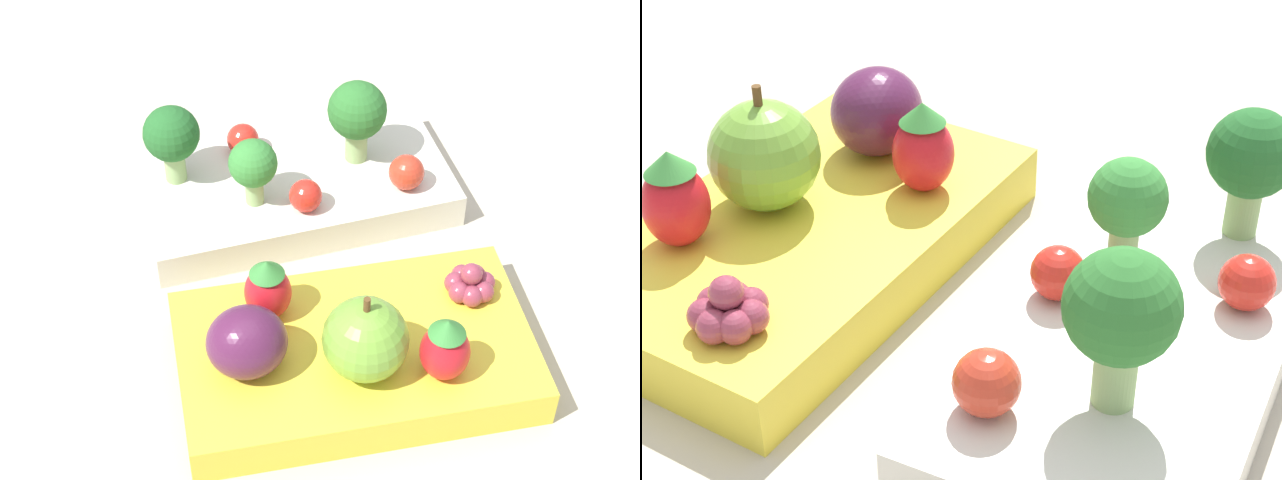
{
  "view_description": "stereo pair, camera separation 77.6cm",
  "coord_description": "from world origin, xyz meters",
  "views": [
    {
      "loc": [
        -0.12,
        -0.45,
        0.49
      ],
      "look_at": [
        -0.0,
        -0.0,
        0.04
      ],
      "focal_mm": 60.0,
      "sensor_mm": 36.0,
      "label": 1
    },
    {
      "loc": [
        0.31,
        0.16,
        0.27
      ],
      "look_at": [
        -0.0,
        -0.0,
        0.04
      ],
      "focal_mm": 60.0,
      "sensor_mm": 36.0,
      "label": 2
    }
  ],
  "objects": [
    {
      "name": "broccoli_floret_1",
      "position": [
        -0.03,
        0.05,
        0.05
      ],
      "size": [
        0.03,
        0.03,
        0.05
      ],
      "color": "#93B770",
      "rests_on": "bento_box_savoury"
    },
    {
      "name": "cherry_tomato_0",
      "position": [
        -0.0,
        0.04,
        0.04
      ],
      "size": [
        0.02,
        0.02,
        0.02
      ],
      "color": "red",
      "rests_on": "bento_box_savoury"
    },
    {
      "name": "bento_box_fruit",
      "position": [
        -0.0,
        -0.08,
        0.01
      ],
      "size": [
        0.21,
        0.13,
        0.03
      ],
      "color": "yellow",
      "rests_on": "ground_plane"
    },
    {
      "name": "cherry_tomato_2",
      "position": [
        0.07,
        0.04,
        0.04
      ],
      "size": [
        0.02,
        0.02,
        0.02
      ],
      "color": "red",
      "rests_on": "bento_box_savoury"
    },
    {
      "name": "apple",
      "position": [
        0.0,
        -0.1,
        0.05
      ],
      "size": [
        0.05,
        0.05,
        0.06
      ],
      "color": "#70A838",
      "rests_on": "bento_box_fruit"
    },
    {
      "name": "strawberry_0",
      "position": [
        -0.04,
        -0.04,
        0.05
      ],
      "size": [
        0.03,
        0.03,
        0.04
      ],
      "color": "red",
      "rests_on": "bento_box_fruit"
    },
    {
      "name": "grape_cluster",
      "position": [
        0.08,
        -0.06,
        0.03
      ],
      "size": [
        0.03,
        0.03,
        0.02
      ],
      "color": "#93384C",
      "rests_on": "bento_box_fruit"
    },
    {
      "name": "ground_plane",
      "position": [
        0.0,
        0.0,
        0.0
      ],
      "size": [
        4.0,
        4.0,
        0.0
      ],
      "primitive_type": "plane",
      "color": "#BCB29E"
    },
    {
      "name": "plum",
      "position": [
        -0.06,
        -0.08,
        0.05
      ],
      "size": [
        0.05,
        0.04,
        0.04
      ],
      "color": "#511E42",
      "rests_on": "bento_box_fruit"
    },
    {
      "name": "bento_box_savoury",
      "position": [
        0.0,
        0.07,
        0.01
      ],
      "size": [
        0.21,
        0.11,
        0.02
      ],
      "color": "silver",
      "rests_on": "ground_plane"
    },
    {
      "name": "broccoli_floret_0",
      "position": [
        0.05,
        0.08,
        0.06
      ],
      "size": [
        0.04,
        0.04,
        0.06
      ],
      "color": "#93B770",
      "rests_on": "bento_box_savoury"
    },
    {
      "name": "cherry_tomato_1",
      "position": [
        -0.03,
        0.1,
        0.04
      ],
      "size": [
        0.02,
        0.02,
        0.02
      ],
      "color": "red",
      "rests_on": "bento_box_savoury"
    },
    {
      "name": "strawberry_1",
      "position": [
        0.04,
        -0.11,
        0.05
      ],
      "size": [
        0.03,
        0.03,
        0.04
      ],
      "color": "red",
      "rests_on": "bento_box_fruit"
    },
    {
      "name": "broccoli_floret_2",
      "position": [
        -0.08,
        0.09,
        0.06
      ],
      "size": [
        0.04,
        0.04,
        0.06
      ],
      "color": "#93B770",
      "rests_on": "bento_box_savoury"
    }
  ]
}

